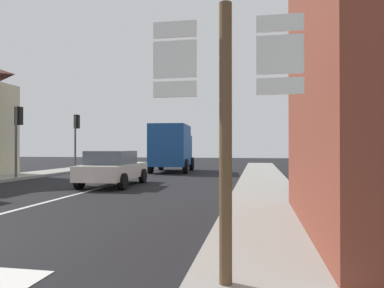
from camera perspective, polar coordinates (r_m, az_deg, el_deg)
ground_plane at (r=15.48m, az=-13.00°, el=-6.52°), size 80.00×80.00×0.00m
sidewalk_right at (r=12.23m, az=11.81°, el=-7.80°), size 2.23×44.00×0.14m
lane_centre_stripe at (r=11.94m, az=-20.71°, el=-8.27°), size 0.16×12.00×0.01m
sedan_far at (r=15.24m, az=-12.55°, el=-3.75°), size 2.09×4.26×1.47m
delivery_truck at (r=23.33m, az=-3.26°, el=-0.45°), size 2.78×5.14×3.05m
route_sign_post at (r=3.90m, az=5.43°, el=3.71°), size 1.66×0.14×3.20m
traffic_light_near_left at (r=19.67m, az=-26.16°, el=2.66°), size 0.30×0.49×3.64m
traffic_light_far_left at (r=24.57m, az=-18.08°, el=2.22°), size 0.30×0.49×3.76m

